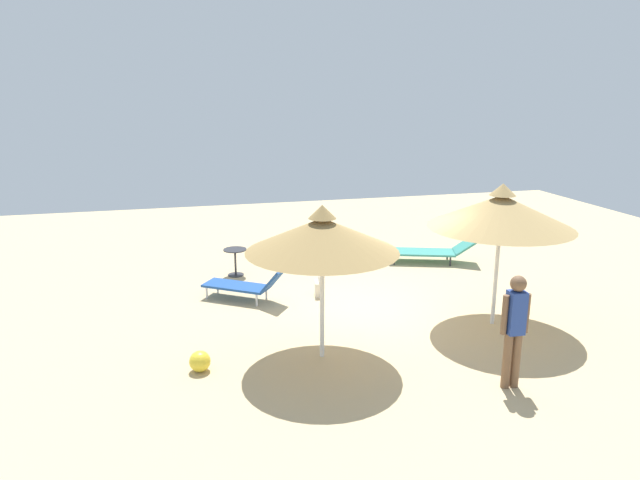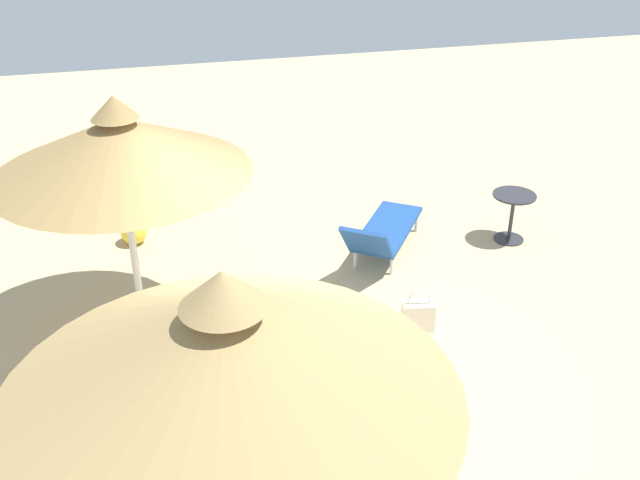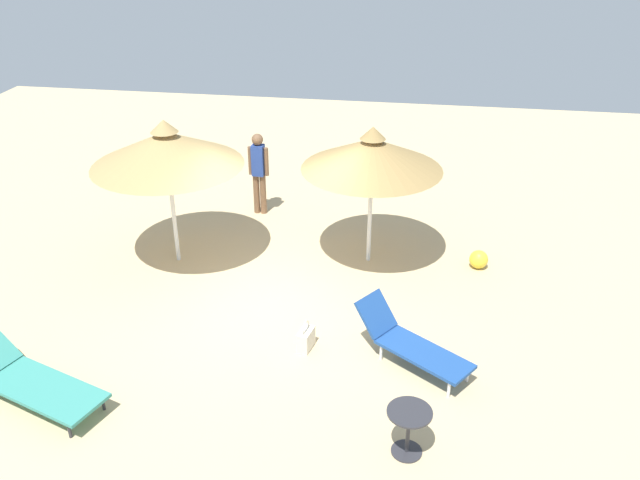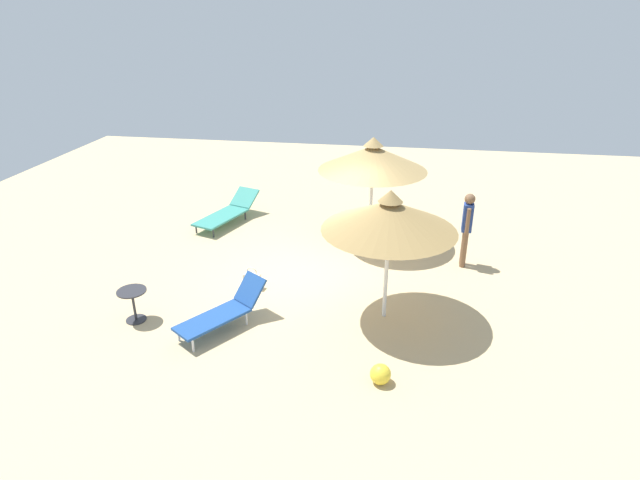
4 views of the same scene
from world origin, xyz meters
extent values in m
cube|color=tan|center=(0.00, 0.00, -0.05)|extent=(24.00, 24.00, 0.10)
cylinder|color=white|center=(-2.06, 0.96, 1.10)|extent=(0.07, 0.07, 2.20)
cone|color=tan|center=(-2.06, 0.96, 2.20)|extent=(2.66, 2.66, 0.61)
cone|color=tan|center=(-2.06, 0.96, 2.60)|extent=(0.48, 0.48, 0.22)
cylinder|color=white|center=(1.45, 1.50, 1.10)|extent=(0.08, 0.08, 2.19)
cone|color=#997A47|center=(1.45, 1.50, 2.11)|extent=(2.49, 2.49, 0.56)
cone|color=#997A47|center=(1.45, 1.50, 2.49)|extent=(0.45, 0.45, 0.22)
cube|color=#1E478C|center=(2.54, -1.60, 0.29)|extent=(1.48, 1.26, 0.05)
cylinder|color=silver|center=(3.16, -1.75, 0.13)|extent=(0.04, 0.04, 0.27)
cylinder|color=silver|center=(2.89, -2.13, 0.13)|extent=(0.04, 0.04, 0.27)
cylinder|color=silver|center=(2.18, -1.07, 0.13)|extent=(0.04, 0.04, 0.27)
cylinder|color=silver|center=(1.92, -1.45, 0.13)|extent=(0.04, 0.04, 0.27)
cube|color=#1E478C|center=(1.80, -1.08, 0.55)|extent=(0.67, 0.70, 0.50)
cube|color=teal|center=(-2.41, -3.14, 0.27)|extent=(1.82, 1.21, 0.05)
cylinder|color=#2D2D33|center=(-1.65, -3.10, 0.12)|extent=(0.04, 0.04, 0.24)
cylinder|color=#2D2D33|center=(-1.84, -3.65, 0.12)|extent=(0.04, 0.04, 0.24)
cylinder|color=#2D2D33|center=(-2.99, -2.63, 0.12)|extent=(0.04, 0.04, 0.24)
cylinder|color=#2D2D33|center=(-3.18, -3.18, 0.12)|extent=(0.04, 0.04, 0.24)
cube|color=teal|center=(-3.47, -2.77, 0.49)|extent=(0.77, 0.84, 0.43)
cylinder|color=brown|center=(-1.10, 3.21, 0.44)|extent=(0.13, 0.13, 0.87)
cylinder|color=brown|center=(-0.96, 3.20, 0.44)|extent=(0.13, 0.13, 0.87)
cube|color=navy|center=(-1.03, 3.20, 1.20)|extent=(0.26, 0.23, 0.65)
sphere|color=brown|center=(-1.03, 3.20, 1.64)|extent=(0.24, 0.24, 0.24)
cylinder|color=brown|center=(-1.20, 3.21, 1.18)|extent=(0.09, 0.09, 0.60)
cylinder|color=brown|center=(-0.86, 3.20, 1.18)|extent=(0.09, 0.09, 0.60)
cube|color=beige|center=(0.78, -1.35, 0.16)|extent=(0.24, 0.37, 0.32)
torus|color=beige|center=(0.78, -1.35, 0.37)|extent=(0.07, 0.24, 0.24)
cylinder|color=#2D2D33|center=(2.38, -3.22, 0.64)|extent=(0.55, 0.55, 0.02)
cylinder|color=#2D2D33|center=(2.38, -3.22, 0.31)|extent=(0.05, 0.05, 0.63)
cylinder|color=#2D2D33|center=(2.38, -3.22, 0.01)|extent=(0.39, 0.39, 0.02)
sphere|color=yellow|center=(3.47, 1.54, 0.17)|extent=(0.34, 0.34, 0.34)
camera|label=1|loc=(3.70, 10.13, 4.37)|focal=32.43mm
camera|label=2|loc=(-5.34, 1.26, 4.66)|focal=41.74mm
camera|label=3|loc=(2.27, -9.34, 6.14)|focal=37.29mm
camera|label=4|loc=(10.27, 1.65, 5.57)|focal=29.30mm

